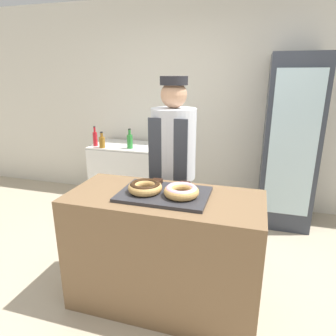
% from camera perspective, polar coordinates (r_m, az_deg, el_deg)
% --- Properties ---
extents(ground_plane, '(14.00, 14.00, 0.00)m').
position_cam_1_polar(ground_plane, '(2.66, -0.67, -23.67)').
color(ground_plane, '#B7A88E').
extents(wall_back, '(8.00, 0.06, 2.70)m').
position_cam_1_polar(wall_back, '(4.11, 8.29, 11.68)').
color(wall_back, silver).
rests_on(wall_back, ground_plane).
extents(display_counter, '(1.42, 0.65, 0.91)m').
position_cam_1_polar(display_counter, '(2.39, -0.71, -15.41)').
color(display_counter, brown).
rests_on(display_counter, ground_plane).
extents(serving_tray, '(0.64, 0.44, 0.02)m').
position_cam_1_polar(serving_tray, '(2.17, -0.76, -5.00)').
color(serving_tray, '#2D2D33').
rests_on(serving_tray, display_counter).
extents(donut_chocolate_glaze, '(0.25, 0.25, 0.07)m').
position_cam_1_polar(donut_chocolate_glaze, '(2.17, -4.40, -3.59)').
color(donut_chocolate_glaze, tan).
rests_on(donut_chocolate_glaze, serving_tray).
extents(donut_light_glaze, '(0.25, 0.25, 0.07)m').
position_cam_1_polar(donut_light_glaze, '(2.09, 2.57, -4.36)').
color(donut_light_glaze, tan).
rests_on(donut_light_glaze, serving_tray).
extents(brownie_back_left, '(0.08, 0.08, 0.03)m').
position_cam_1_polar(brownie_back_left, '(2.33, -2.17, -2.61)').
color(brownie_back_left, black).
rests_on(brownie_back_left, serving_tray).
extents(brownie_back_right, '(0.08, 0.08, 0.03)m').
position_cam_1_polar(brownie_back_right, '(2.28, 3.13, -3.15)').
color(brownie_back_right, black).
rests_on(brownie_back_right, serving_tray).
extents(baker_person, '(0.40, 0.40, 1.73)m').
position_cam_1_polar(baker_person, '(2.75, 0.99, -0.30)').
color(baker_person, '#4C4C51').
rests_on(baker_person, ground_plane).
extents(beverage_fridge, '(0.59, 0.66, 1.97)m').
position_cam_1_polar(beverage_fridge, '(3.76, 22.17, 4.40)').
color(beverage_fridge, '#333842').
rests_on(beverage_fridge, ground_plane).
extents(chest_freezer, '(1.04, 0.63, 0.83)m').
position_cam_1_polar(chest_freezer, '(4.22, -6.82, -1.09)').
color(chest_freezer, white).
rests_on(chest_freezer, ground_plane).
extents(bottle_amber, '(0.08, 0.08, 0.21)m').
position_cam_1_polar(bottle_amber, '(4.01, -12.46, 4.91)').
color(bottle_amber, '#99661E').
rests_on(bottle_amber, chest_freezer).
extents(bottle_red, '(0.06, 0.06, 0.26)m').
position_cam_1_polar(bottle_red, '(4.14, -13.71, 5.51)').
color(bottle_red, red).
rests_on(bottle_red, chest_freezer).
extents(bottle_green, '(0.07, 0.07, 0.26)m').
position_cam_1_polar(bottle_green, '(3.91, -7.29, 5.16)').
color(bottle_green, '#2D8C38').
rests_on(bottle_green, chest_freezer).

